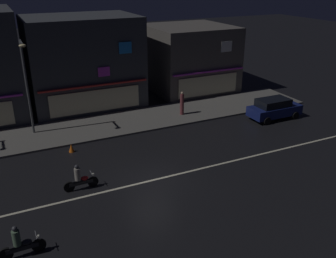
# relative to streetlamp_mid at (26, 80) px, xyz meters

# --- Properties ---
(ground_plane) EXTENTS (140.00, 140.00, 0.00)m
(ground_plane) POSITION_rel_streetlamp_mid_xyz_m (5.17, -9.53, -4.12)
(ground_plane) COLOR black
(lane_divider_stripe) EXTENTS (33.60, 0.16, 0.01)m
(lane_divider_stripe) POSITION_rel_streetlamp_mid_xyz_m (5.17, -9.53, -4.11)
(lane_divider_stripe) COLOR beige
(lane_divider_stripe) RESTS_ON ground
(sidewalk_far) EXTENTS (35.37, 4.90, 0.14)m
(sidewalk_far) POSITION_rel_streetlamp_mid_xyz_m (5.17, -0.51, -4.05)
(sidewalk_far) COLOR #5B5954
(sidewalk_far) RESTS_ON ground
(storefront_left_block) EXTENTS (9.25, 6.98, 7.66)m
(storefront_left_block) POSITION_rel_streetlamp_mid_xyz_m (5.17, 5.36, -0.29)
(storefront_left_block) COLOR #383A3F
(storefront_left_block) RESTS_ON ground
(storefront_center_block) EXTENTS (7.70, 7.81, 6.24)m
(storefront_center_block) POSITION_rel_streetlamp_mid_xyz_m (15.78, 5.77, -1.01)
(storefront_center_block) COLOR #56514C
(storefront_center_block) RESTS_ON ground
(streetlamp_mid) EXTENTS (0.44, 1.64, 6.70)m
(streetlamp_mid) POSITION_rel_streetlamp_mid_xyz_m (0.00, 0.00, 0.00)
(streetlamp_mid) COLOR #47494C
(streetlamp_mid) RESTS_ON sidewalk_far
(pedestrian_on_sidewalk) EXTENTS (0.32, 0.32, 1.93)m
(pedestrian_on_sidewalk) POSITION_rel_streetlamp_mid_xyz_m (11.51, -1.04, -3.07)
(pedestrian_on_sidewalk) COLOR brown
(pedestrian_on_sidewalk) RESTS_ON sidewalk_far
(parked_car_near_kerb) EXTENTS (4.30, 1.98, 1.67)m
(parked_car_near_kerb) POSITION_rel_streetlamp_mid_xyz_m (17.94, -4.73, -3.25)
(parked_car_near_kerb) COLOR navy
(parked_car_near_kerb) RESTS_ON ground
(motorcycle_lead) EXTENTS (1.90, 0.60, 1.52)m
(motorcycle_lead) POSITION_rel_streetlamp_mid_xyz_m (1.34, -8.70, -3.49)
(motorcycle_lead) COLOR black
(motorcycle_lead) RESTS_ON ground
(motorcycle_following) EXTENTS (1.90, 0.60, 1.52)m
(motorcycle_following) POSITION_rel_streetlamp_mid_xyz_m (-2.07, -12.81, -3.49)
(motorcycle_following) COLOR black
(motorcycle_following) RESTS_ON ground
(traffic_cone) EXTENTS (0.36, 0.36, 0.55)m
(traffic_cone) POSITION_rel_streetlamp_mid_xyz_m (1.87, -3.87, -3.84)
(traffic_cone) COLOR orange
(traffic_cone) RESTS_ON ground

